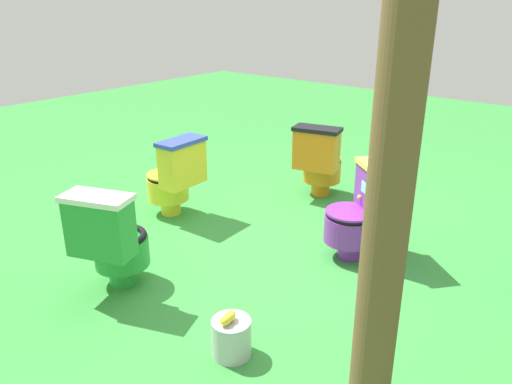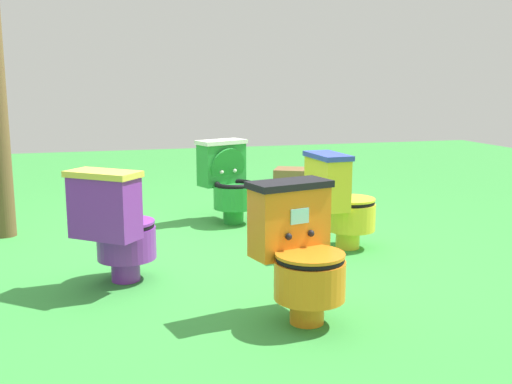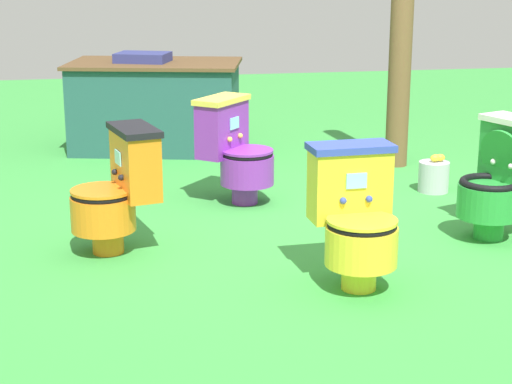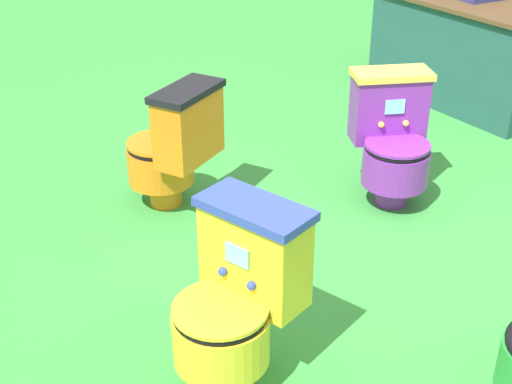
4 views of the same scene
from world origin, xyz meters
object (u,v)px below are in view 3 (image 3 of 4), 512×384
vendor_table (156,105)px  wooden_post (402,24)px  toilet_orange (118,189)px  toilet_yellow (356,216)px  lemon_bucket (434,176)px  toilet_green (501,177)px  toilet_purple (236,150)px

vendor_table → wooden_post: wooden_post is taller
toilet_orange → vendor_table: 2.71m
toilet_yellow → lemon_bucket: 1.99m
wooden_post → lemon_bucket: size_ratio=8.25×
toilet_orange → toilet_green: 2.28m
toilet_green → vendor_table: vendor_table is taller
wooden_post → lemon_bucket: 1.31m
toilet_purple → vendor_table: size_ratio=0.45×
toilet_yellow → wooden_post: 2.81m
toilet_purple → toilet_yellow: (0.36, -1.64, 0.00)m
toilet_orange → wooden_post: bearing=-66.6°
vendor_table → lemon_bucket: bearing=-43.5°
toilet_green → vendor_table: (-1.87, 2.83, 0.02)m
wooden_post → lemon_bucket: bearing=-90.2°
toilet_green → toilet_yellow: size_ratio=1.00×
toilet_yellow → vendor_table: vendor_table is taller
toilet_orange → toilet_purple: 1.22m
toilet_yellow → vendor_table: size_ratio=0.45×
lemon_bucket → toilet_orange: bearing=-158.5°
toilet_purple → wooden_post: 1.84m
toilet_purple → lemon_bucket: size_ratio=2.63×
toilet_purple → toilet_green: bearing=94.0°
toilet_purple → toilet_yellow: bearing=52.3°
toilet_yellow → lemon_bucket: toilet_yellow is taller
toilet_green → lemon_bucket: 1.08m
lemon_bucket → vendor_table: bearing=136.5°
toilet_orange → wooden_post: 2.96m
wooden_post → toilet_orange: bearing=-142.9°
toilet_green → wooden_post: size_ratio=0.32×
toilet_purple → vendor_table: (-0.42, 1.78, 0.02)m
toilet_orange → toilet_yellow: 1.40m
toilet_yellow → wooden_post: (1.09, 2.47, 0.77)m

